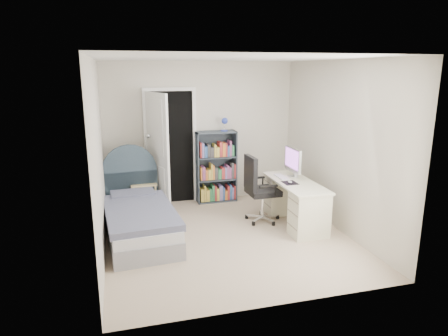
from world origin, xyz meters
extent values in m
cube|color=tan|center=(0.00, 0.00, -0.03)|extent=(3.40, 3.60, 0.05)
cube|color=white|center=(0.00, 0.00, 2.52)|extent=(3.40, 3.60, 0.05)
cube|color=beige|center=(0.00, 1.82, 1.25)|extent=(3.40, 0.05, 2.50)
cube|color=beige|center=(0.00, -1.82, 1.25)|extent=(3.40, 0.05, 2.50)
cube|color=beige|center=(-1.72, 0.00, 1.25)|extent=(0.05, 3.60, 2.50)
cube|color=beige|center=(1.72, 0.00, 1.25)|extent=(0.05, 3.60, 2.50)
cube|color=black|center=(-0.55, 1.80, 1.00)|extent=(0.80, 0.01, 2.00)
cube|color=white|center=(-0.98, 1.77, 1.00)|extent=(0.06, 0.06, 2.00)
cube|color=white|center=(-0.12, 1.77, 1.00)|extent=(0.06, 0.06, 2.00)
cube|color=white|center=(-0.55, 1.77, 2.03)|extent=(0.92, 0.06, 0.06)
cube|color=white|center=(-0.82, 1.39, 1.00)|extent=(0.29, 0.77, 2.00)
cube|color=gray|center=(-1.22, 0.31, 0.12)|extent=(1.03, 1.93, 0.24)
cube|color=silver|center=(-1.22, 0.31, 0.31)|extent=(1.01, 1.89, 0.15)
cube|color=slate|center=(-1.22, 0.22, 0.42)|extent=(1.04, 1.66, 0.09)
cube|color=slate|center=(-1.27, 0.98, 0.44)|extent=(0.69, 0.42, 0.11)
cube|color=#32424E|center=(-1.30, 1.28, 0.37)|extent=(0.89, 0.12, 0.75)
cylinder|color=#32424E|center=(-1.30, 1.28, 0.75)|extent=(0.89, 0.12, 0.89)
cylinder|color=tan|center=(-1.26, 1.21, 0.26)|extent=(0.04, 0.04, 0.53)
cylinder|color=tan|center=(-1.26, 1.57, 0.26)|extent=(0.04, 0.04, 0.53)
cylinder|color=tan|center=(-0.90, 1.21, 0.26)|extent=(0.04, 0.04, 0.53)
cylinder|color=tan|center=(-0.90, 1.57, 0.26)|extent=(0.04, 0.04, 0.53)
cube|color=tan|center=(-1.08, 1.39, 0.51)|extent=(0.42, 0.42, 0.03)
cube|color=tan|center=(-1.08, 1.39, 0.18)|extent=(0.38, 0.38, 0.02)
cube|color=#B24C33|center=(-1.14, 1.39, 0.54)|extent=(0.17, 0.23, 0.03)
cube|color=#3F598C|center=(-1.14, 1.39, 0.57)|extent=(0.16, 0.22, 0.03)
cube|color=#D8CC7F|center=(-1.14, 1.39, 0.60)|extent=(0.15, 0.21, 0.03)
cylinder|color=silver|center=(-1.01, 1.54, 0.01)|extent=(0.19, 0.19, 0.02)
cylinder|color=silver|center=(-1.01, 1.54, 0.66)|extent=(0.02, 0.02, 1.30)
sphere|color=silver|center=(-0.95, 1.50, 1.28)|extent=(0.08, 0.08, 0.08)
cube|color=#3C4751|center=(-0.11, 1.65, 0.64)|extent=(0.02, 0.31, 1.29)
cube|color=#3C4751|center=(0.59, 1.65, 0.64)|extent=(0.02, 0.31, 1.29)
cube|color=#3C4751|center=(0.24, 1.65, 1.28)|extent=(0.72, 0.31, 0.02)
cube|color=#3C4751|center=(0.24, 1.65, 0.01)|extent=(0.72, 0.31, 0.02)
cube|color=#3C4751|center=(0.24, 1.80, 0.64)|extent=(0.72, 0.01, 1.29)
cube|color=#3C4751|center=(0.24, 1.65, 0.41)|extent=(0.68, 0.29, 0.02)
cube|color=#3C4751|center=(0.24, 1.65, 0.83)|extent=(0.68, 0.29, 0.02)
cylinder|color=#2639A5|center=(0.40, 1.65, 1.30)|extent=(0.12, 0.12, 0.02)
cylinder|color=silver|center=(0.40, 1.65, 1.38)|extent=(0.02, 0.02, 0.17)
sphere|color=#2639A5|center=(0.40, 1.61, 1.47)|extent=(0.11, 0.11, 0.11)
cube|color=#D8BF4C|center=(-0.04, 1.63, 0.15)|extent=(0.06, 0.22, 0.23)
cube|color=#D8BF4C|center=(0.01, 1.63, 0.17)|extent=(0.03, 0.22, 0.28)
cube|color=#D8BF4C|center=(0.06, 1.63, 0.14)|extent=(0.06, 0.22, 0.21)
cube|color=#337F4C|center=(0.12, 1.63, 0.14)|extent=(0.04, 0.22, 0.23)
cube|color=#337F4C|center=(0.17, 1.63, 0.17)|extent=(0.04, 0.22, 0.29)
cube|color=#B23333|center=(0.21, 1.63, 0.17)|extent=(0.03, 0.22, 0.28)
cube|color=#D8BF4C|center=(0.25, 1.63, 0.14)|extent=(0.04, 0.22, 0.22)
cube|color=#7F72B2|center=(0.31, 1.63, 0.17)|extent=(0.06, 0.22, 0.27)
cube|color=#335999|center=(0.36, 1.63, 0.15)|extent=(0.03, 0.22, 0.24)
cube|color=orange|center=(0.40, 1.63, 0.12)|extent=(0.04, 0.22, 0.17)
cube|color=#B23333|center=(0.45, 1.63, 0.16)|extent=(0.04, 0.22, 0.25)
cube|color=#335999|center=(0.49, 1.63, 0.17)|extent=(0.04, 0.22, 0.27)
cube|color=#7F72B2|center=(0.53, 1.63, 0.14)|extent=(0.03, 0.22, 0.22)
cube|color=#B23333|center=(0.57, 1.63, 0.15)|extent=(0.03, 0.22, 0.25)
cube|color=orange|center=(-0.06, 1.63, 0.55)|extent=(0.03, 0.22, 0.23)
cube|color=#994C7F|center=(-0.01, 1.63, 0.55)|extent=(0.05, 0.22, 0.24)
cube|color=orange|center=(0.04, 1.63, 0.52)|extent=(0.04, 0.22, 0.18)
cube|color=#D8BF4C|center=(0.10, 1.63, 0.52)|extent=(0.05, 0.22, 0.18)
cube|color=#D8BF4C|center=(0.14, 1.63, 0.57)|extent=(0.03, 0.22, 0.28)
cube|color=orange|center=(0.17, 1.63, 0.56)|extent=(0.03, 0.22, 0.26)
cube|color=#3F3F3F|center=(0.22, 1.63, 0.54)|extent=(0.06, 0.22, 0.22)
cube|color=#337F4C|center=(0.29, 1.63, 0.52)|extent=(0.06, 0.22, 0.18)
cube|color=#B23333|center=(0.35, 1.63, 0.53)|extent=(0.06, 0.22, 0.20)
cube|color=#7F72B2|center=(0.40, 1.63, 0.53)|extent=(0.03, 0.22, 0.20)
cube|color=#994C7F|center=(0.44, 1.63, 0.55)|extent=(0.03, 0.22, 0.24)
cube|color=#994C7F|center=(0.48, 1.63, 0.53)|extent=(0.04, 0.22, 0.20)
cube|color=#3F3F3F|center=(0.53, 1.63, 0.57)|extent=(0.04, 0.22, 0.28)
cube|color=#B23333|center=(0.57, 1.63, 0.56)|extent=(0.04, 0.22, 0.26)
cube|color=#B23333|center=(-0.05, 1.63, 0.98)|extent=(0.03, 0.22, 0.27)
cube|color=#7F72B2|center=(-0.02, 1.63, 0.97)|extent=(0.04, 0.22, 0.25)
cube|color=#335999|center=(0.03, 1.63, 0.94)|extent=(0.05, 0.22, 0.20)
cube|color=#3F3F3F|center=(0.09, 1.63, 0.96)|extent=(0.05, 0.22, 0.23)
cube|color=#3F3F3F|center=(0.15, 1.63, 0.93)|extent=(0.06, 0.22, 0.18)
cube|color=#D8BF4C|center=(0.20, 1.63, 0.96)|extent=(0.04, 0.22, 0.22)
cube|color=#D8BF4C|center=(0.25, 1.63, 0.93)|extent=(0.05, 0.22, 0.17)
cube|color=#B23333|center=(0.31, 1.63, 0.98)|extent=(0.05, 0.22, 0.26)
cube|color=orange|center=(0.36, 1.63, 0.97)|extent=(0.05, 0.22, 0.24)
cube|color=#B23333|center=(0.41, 1.63, 0.97)|extent=(0.03, 0.22, 0.24)
cube|color=#335999|center=(0.44, 1.63, 0.94)|extent=(0.04, 0.22, 0.19)
cube|color=#994C7F|center=(0.49, 1.63, 0.98)|extent=(0.04, 0.22, 0.27)
cube|color=#337F4C|center=(0.53, 1.63, 0.94)|extent=(0.04, 0.22, 0.19)
cube|color=beige|center=(1.15, 0.23, 0.67)|extent=(0.56, 1.40, 0.03)
cube|color=beige|center=(1.15, -0.27, 0.33)|extent=(0.52, 0.37, 0.65)
cube|color=beige|center=(1.15, 0.73, 0.33)|extent=(0.52, 0.37, 0.65)
cube|color=silver|center=(1.24, 0.51, 0.69)|extent=(0.15, 0.15, 0.01)
cube|color=silver|center=(1.27, 0.51, 0.80)|extent=(0.03, 0.06, 0.21)
cube|color=silver|center=(1.22, 0.51, 0.96)|extent=(0.04, 0.52, 0.37)
cube|color=#BA5ADA|center=(1.20, 0.51, 0.98)|extent=(0.00, 0.47, 0.30)
cube|color=white|center=(1.03, 0.51, 0.69)|extent=(0.12, 0.37, 0.02)
cube|color=black|center=(1.03, 0.18, 0.68)|extent=(0.21, 0.24, 0.00)
ellipsoid|color=white|center=(1.03, 0.18, 0.70)|extent=(0.06, 0.09, 0.03)
cube|color=silver|center=(0.85, 0.48, 0.06)|extent=(0.27, 0.05, 0.02)
cylinder|color=black|center=(0.98, 0.49, 0.03)|extent=(0.06, 0.06, 0.06)
cube|color=silver|center=(0.75, 0.60, 0.06)|extent=(0.11, 0.27, 0.02)
cylinder|color=black|center=(0.79, 0.73, 0.03)|extent=(0.06, 0.06, 0.06)
cube|color=silver|center=(0.61, 0.55, 0.06)|extent=(0.25, 0.19, 0.02)
cylinder|color=black|center=(0.50, 0.62, 0.03)|extent=(0.06, 0.06, 0.06)
cube|color=silver|center=(0.61, 0.40, 0.06)|extent=(0.24, 0.20, 0.02)
cylinder|color=black|center=(0.51, 0.32, 0.03)|extent=(0.06, 0.06, 0.06)
cube|color=silver|center=(0.76, 0.35, 0.06)|extent=(0.13, 0.27, 0.02)
cylinder|color=black|center=(0.80, 0.23, 0.03)|extent=(0.06, 0.06, 0.06)
cylinder|color=silver|center=(0.71, 0.48, 0.26)|extent=(0.05, 0.05, 0.41)
cube|color=black|center=(0.71, 0.48, 0.49)|extent=(0.48, 0.48, 0.09)
cube|color=black|center=(0.50, 0.47, 0.80)|extent=(0.08, 0.43, 0.54)
cube|color=black|center=(0.70, 0.22, 0.64)|extent=(0.29, 0.05, 0.03)
cube|color=black|center=(0.69, 0.73, 0.64)|extent=(0.29, 0.05, 0.03)
camera|label=1|loc=(-1.46, -5.17, 2.36)|focal=32.00mm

